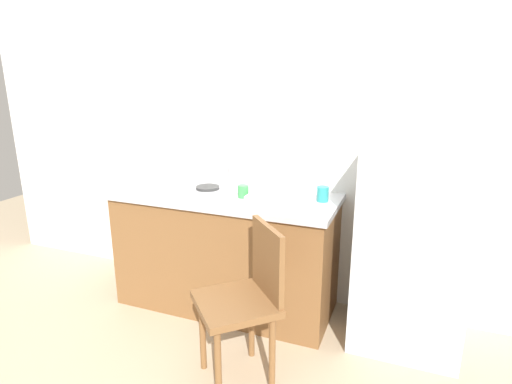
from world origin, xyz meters
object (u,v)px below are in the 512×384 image
object	(u,v)px
refrigerator	(411,249)
hotplate	(208,188)
cup_teal	(323,194)
dish_tray	(270,198)
chair	(246,297)
cup_green	(243,191)

from	to	relation	value
refrigerator	hotplate	bearing A→B (deg)	178.15
refrigerator	cup_teal	bearing A→B (deg)	175.03
refrigerator	cup_teal	world-z (taller)	refrigerator
dish_tray	hotplate	world-z (taller)	dish_tray
chair	cup_green	bearing A→B (deg)	160.69
refrigerator	chair	world-z (taller)	refrigerator
refrigerator	dish_tray	world-z (taller)	refrigerator
chair	cup_green	xyz separation A→B (m)	(-0.28, 0.62, 0.40)
hotplate	cup_green	world-z (taller)	cup_green
refrigerator	hotplate	size ratio (longest dim) A/B	7.34
cup_teal	refrigerator	bearing A→B (deg)	-4.97
cup_teal	cup_green	world-z (taller)	cup_teal
hotplate	dish_tray	bearing A→B (deg)	-14.89
hotplate	cup_green	distance (m)	0.34
dish_tray	hotplate	size ratio (longest dim) A/B	1.65
refrigerator	cup_teal	size ratio (longest dim) A/B	12.76
hotplate	cup_green	size ratio (longest dim) A/B	2.05
cup_teal	hotplate	bearing A→B (deg)	-179.72
refrigerator	cup_green	size ratio (longest dim) A/B	15.03
hotplate	refrigerator	bearing A→B (deg)	-1.85
cup_teal	cup_green	bearing A→B (deg)	-168.53
dish_tray	refrigerator	bearing A→B (deg)	6.12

